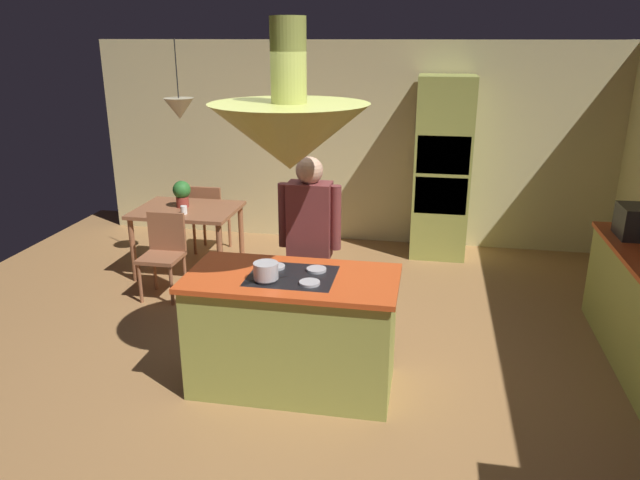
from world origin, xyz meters
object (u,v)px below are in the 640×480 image
dining_table (187,217)px  person_at_island (310,241)px  chair_facing_island (164,249)px  cup_on_table (184,210)px  oven_tower (442,168)px  cooking_pot_on_cooktop (266,271)px  kitchen_island (293,331)px  potted_plant_on_table (182,192)px  chair_by_back_wall (209,214)px

dining_table → person_at_island: size_ratio=0.67×
dining_table → person_at_island: bearing=-40.1°
chair_facing_island → cup_on_table: (0.06, 0.44, 0.30)m
oven_tower → chair_facing_island: 3.38m
cooking_pot_on_cooktop → cup_on_table: bearing=126.3°
kitchen_island → chair_facing_island: kitchen_island is taller
person_at_island → cooking_pot_on_cooktop: 0.82m
oven_tower → chair_facing_island: size_ratio=2.49×
kitchen_island → person_at_island: person_at_island is taller
oven_tower → dining_table: (-2.80, -1.14, -0.42)m
oven_tower → cup_on_table: (-2.74, -1.36, -0.28)m
oven_tower → dining_table: oven_tower is taller
chair_facing_island → potted_plant_on_table: (-0.06, 0.70, 0.42)m
person_at_island → chair_facing_island: size_ratio=1.93×
potted_plant_on_table → cup_on_table: bearing=-64.8°
dining_table → chair_by_back_wall: chair_by_back_wall is taller
kitchen_island → oven_tower: (1.10, 3.24, 0.62)m
oven_tower → chair_by_back_wall: (-2.80, -0.49, -0.58)m
person_at_island → cooking_pot_on_cooktop: size_ratio=9.31×
cooking_pot_on_cooktop → chair_facing_island: bearing=134.4°
person_at_island → cup_on_table: 2.05m
potted_plant_on_table → cooking_pot_on_cooktop: (1.60, -2.28, 0.07)m
dining_table → potted_plant_on_table: size_ratio=3.74×
dining_table → potted_plant_on_table: (-0.06, 0.05, 0.27)m
person_at_island → potted_plant_on_table: (-1.76, 1.48, -0.03)m
person_at_island → cooking_pot_on_cooktop: (-0.16, -0.80, 0.03)m
chair_by_back_wall → potted_plant_on_table: size_ratio=2.90×
chair_by_back_wall → cup_on_table: (0.06, -0.87, 0.30)m
person_at_island → kitchen_island: bearing=-89.9°
chair_facing_island → cup_on_table: bearing=82.2°
oven_tower → person_at_island: size_ratio=1.29×
chair_facing_island → potted_plant_on_table: size_ratio=2.90×
oven_tower → potted_plant_on_table: (-2.86, -1.10, -0.15)m
person_at_island → cooking_pot_on_cooktop: bearing=-101.2°
chair_facing_island → cup_on_table: size_ratio=9.67×
cooking_pot_on_cooktop → chair_by_back_wall: bearing=118.1°
potted_plant_on_table → cooking_pot_on_cooktop: 2.79m
chair_by_back_wall → cup_on_table: bearing=93.9°
chair_facing_island → kitchen_island: bearing=-40.4°
potted_plant_on_table → cup_on_table: (0.12, -0.26, -0.12)m
oven_tower → potted_plant_on_table: 3.07m
person_at_island → chair_by_back_wall: 2.73m
potted_plant_on_table → chair_by_back_wall: bearing=84.0°
oven_tower → chair_by_back_wall: bearing=-170.1°
oven_tower → potted_plant_on_table: oven_tower is taller
cooking_pot_on_cooktop → dining_table: bearing=124.6°
dining_table → cup_on_table: (0.06, -0.22, 0.14)m
dining_table → chair_by_back_wall: bearing=90.0°
oven_tower → cup_on_table: oven_tower is taller
person_at_island → chair_facing_island: person_at_island is taller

